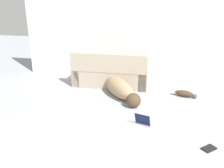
# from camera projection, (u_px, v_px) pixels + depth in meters

# --- Properties ---
(wall_back) EXTENTS (6.45, 0.06, 2.58)m
(wall_back) POSITION_uv_depth(u_px,v_px,m) (140.00, 33.00, 6.63)
(wall_back) COLOR silver
(wall_back) RESTS_ON ground_plane
(couch) EXTENTS (1.92, 0.82, 0.91)m
(couch) POSITION_uv_depth(u_px,v_px,m) (111.00, 74.00, 6.52)
(couch) COLOR tan
(couch) RESTS_ON ground_plane
(dog) EXTENTS (1.17, 1.45, 0.43)m
(dog) POSITION_uv_depth(u_px,v_px,m) (121.00, 89.00, 5.77)
(dog) COLOR #A38460
(dog) RESTS_ON ground_plane
(cat) EXTENTS (0.62, 0.27, 0.15)m
(cat) POSITION_uv_depth(u_px,v_px,m) (185.00, 94.00, 5.86)
(cat) COLOR #473323
(cat) RESTS_ON ground_plane
(laptop_open) EXTENTS (0.39, 0.42, 0.27)m
(laptop_open) POSITION_uv_depth(u_px,v_px,m) (141.00, 124.00, 4.52)
(laptop_open) COLOR #B7B7BC
(laptop_open) RESTS_ON ground_plane
(book_black) EXTENTS (0.26, 0.26, 0.02)m
(book_black) POSITION_uv_depth(u_px,v_px,m) (209.00, 148.00, 3.93)
(book_black) COLOR black
(book_black) RESTS_ON ground_plane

